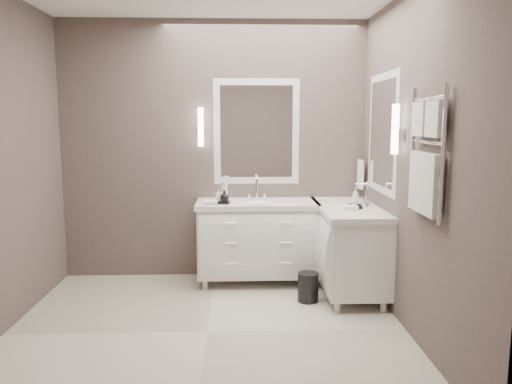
{
  "coord_description": "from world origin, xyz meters",
  "views": [
    {
      "loc": [
        0.26,
        -3.79,
        1.68
      ],
      "look_at": [
        0.42,
        0.7,
        1.02
      ],
      "focal_mm": 35.0,
      "sensor_mm": 36.0,
      "label": 1
    }
  ],
  "objects_px": {
    "vanity_right": "(349,243)",
    "towel_ladder": "(426,161)",
    "waste_bin": "(308,287)",
    "vanity_back": "(257,236)"
  },
  "relations": [
    {
      "from": "waste_bin",
      "to": "towel_ladder",
      "type": "bearing_deg",
      "value": -58.16
    },
    {
      "from": "vanity_right",
      "to": "towel_ladder",
      "type": "height_order",
      "value": "towel_ladder"
    },
    {
      "from": "vanity_right",
      "to": "towel_ladder",
      "type": "distance_m",
      "value": 1.6
    },
    {
      "from": "vanity_right",
      "to": "towel_ladder",
      "type": "xyz_separation_m",
      "value": [
        0.23,
        -1.3,
        0.91
      ]
    },
    {
      "from": "vanity_right",
      "to": "towel_ladder",
      "type": "bearing_deg",
      "value": -80.16
    },
    {
      "from": "towel_ladder",
      "to": "vanity_back",
      "type": "bearing_deg",
      "value": 124.1
    },
    {
      "from": "vanity_back",
      "to": "vanity_right",
      "type": "xyz_separation_m",
      "value": [
        0.88,
        -0.33,
        0.0
      ]
    },
    {
      "from": "towel_ladder",
      "to": "waste_bin",
      "type": "height_order",
      "value": "towel_ladder"
    },
    {
      "from": "vanity_right",
      "to": "waste_bin",
      "type": "height_order",
      "value": "vanity_right"
    },
    {
      "from": "vanity_back",
      "to": "vanity_right",
      "type": "distance_m",
      "value": 0.93
    }
  ]
}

